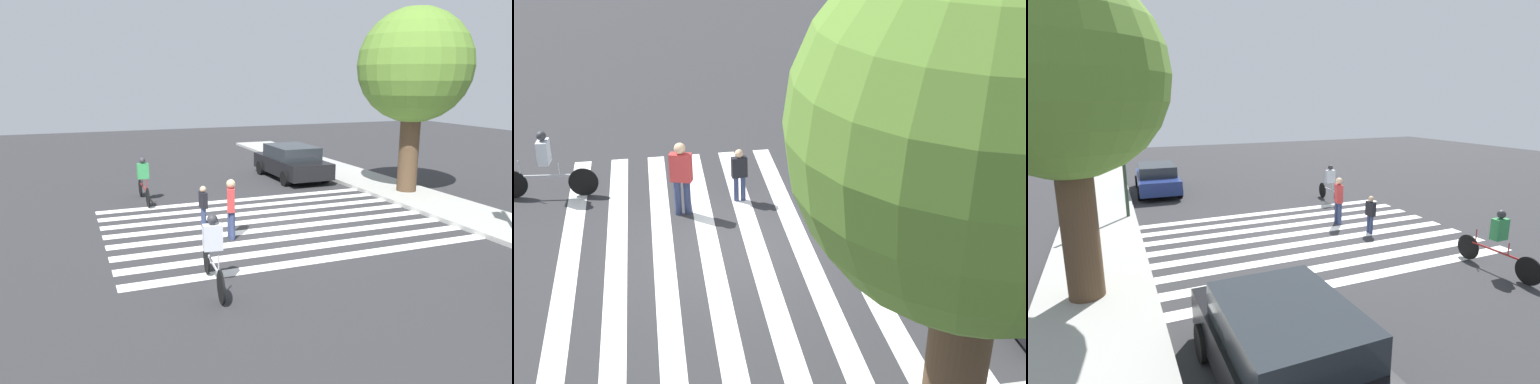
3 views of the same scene
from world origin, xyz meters
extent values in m
plane|color=#2D2D30|center=(0.00, 0.00, 0.00)|extent=(60.00, 60.00, 0.00)
cube|color=#9E9E99|center=(0.00, 6.25, 0.07)|extent=(36.00, 2.50, 0.14)
cube|color=white|center=(-3.27, 0.00, 0.00)|extent=(0.42, 10.00, 0.01)
cube|color=white|center=(-2.34, 0.00, 0.00)|extent=(0.42, 10.00, 0.01)
cube|color=white|center=(-1.40, 0.00, 0.00)|extent=(0.42, 10.00, 0.01)
cube|color=white|center=(-0.47, 0.00, 0.00)|extent=(0.42, 10.00, 0.01)
cube|color=white|center=(0.47, 0.00, 0.00)|extent=(0.42, 10.00, 0.01)
cube|color=white|center=(1.40, 0.00, 0.00)|extent=(0.42, 10.00, 0.01)
cube|color=white|center=(2.34, 0.00, 0.00)|extent=(0.42, 10.00, 0.01)
cube|color=white|center=(3.27, 0.00, 0.00)|extent=(0.42, 10.00, 0.01)
cylinder|color=#283828|center=(4.48, 5.27, 2.31)|extent=(0.12, 0.12, 4.62)
cube|color=black|center=(4.48, 5.06, 4.00)|extent=(0.32, 0.26, 0.84)
cube|color=silver|center=(4.48, 5.06, 3.40)|extent=(0.60, 0.02, 0.16)
sphere|color=#590F0F|center=(4.48, 4.90, 4.23)|extent=(0.15, 0.15, 0.15)
sphere|color=#59470F|center=(4.48, 4.90, 4.00)|extent=(0.15, 0.15, 0.15)
sphere|color=red|center=(4.48, 4.90, 3.77)|extent=(0.15, 0.15, 0.15)
cylinder|color=#4C3826|center=(-1.88, 6.42, 1.64)|extent=(0.74, 0.74, 3.28)
sphere|color=#567F2D|center=(-1.88, 6.42, 4.84)|extent=(4.17, 4.17, 4.17)
cylinder|color=navy|center=(0.79, -1.63, 0.40)|extent=(0.15, 0.15, 0.81)
cylinder|color=navy|center=(1.00, -1.63, 0.40)|extent=(0.15, 0.15, 0.81)
cube|color=#B73333|center=(0.89, -1.63, 1.12)|extent=(0.51, 0.35, 0.64)
sphere|color=tan|center=(0.89, -1.63, 1.57)|extent=(0.25, 0.25, 0.25)
cylinder|color=navy|center=(-0.52, -2.06, 0.30)|extent=(0.11, 0.11, 0.61)
cylinder|color=navy|center=(-0.36, -2.06, 0.30)|extent=(0.11, 0.11, 0.61)
cube|color=black|center=(-0.44, -2.06, 0.85)|extent=(0.37, 0.19, 0.48)
sphere|color=tan|center=(-0.44, -2.06, 1.18)|extent=(0.19, 0.19, 0.19)
cylinder|color=black|center=(-3.41, -3.24, 0.35)|extent=(0.69, 0.04, 0.69)
cylinder|color=black|center=(-5.20, -3.23, 0.35)|extent=(0.69, 0.04, 0.69)
cube|color=maroon|center=(-4.30, -3.23, 0.54)|extent=(1.52, 0.04, 0.04)
cylinder|color=maroon|center=(-4.62, -3.23, 0.70)|extent=(0.03, 0.03, 0.32)
cylinder|color=maroon|center=(-3.63, -3.24, 0.74)|extent=(0.03, 0.03, 0.40)
cube|color=#338C4C|center=(-4.30, -3.23, 1.13)|extent=(0.24, 0.40, 0.55)
sphere|color=#333338|center=(-4.30, -3.23, 1.53)|extent=(0.22, 0.22, 0.22)
cylinder|color=black|center=(4.72, -3.12, 0.34)|extent=(0.69, 0.11, 0.69)
cylinder|color=black|center=(3.11, -2.97, 0.34)|extent=(0.69, 0.11, 0.69)
cube|color=#B2B2B7|center=(3.92, -3.05, 0.53)|extent=(1.37, 0.17, 0.04)
cylinder|color=#B2B2B7|center=(3.64, -3.02, 0.69)|extent=(0.03, 0.03, 0.32)
cylinder|color=#B2B2B7|center=(4.52, -3.11, 0.73)|extent=(0.03, 0.03, 0.40)
cube|color=silver|center=(3.92, -3.05, 1.13)|extent=(0.28, 0.42, 0.55)
sphere|color=#333338|center=(3.92, -3.05, 1.52)|extent=(0.22, 0.22, 0.22)
cube|color=black|center=(-6.28, 3.59, 0.60)|extent=(4.41, 1.93, 0.67)
cube|color=#23282D|center=(-6.28, 3.59, 1.20)|extent=(2.43, 1.77, 0.54)
cylinder|color=black|center=(-4.92, 4.53, 0.32)|extent=(0.64, 0.20, 0.64)
cylinder|color=black|center=(-4.91, 2.65, 0.32)|extent=(0.64, 0.20, 0.64)
cube|color=navy|center=(8.91, 3.70, 0.57)|extent=(4.66, 1.96, 0.62)
cube|color=#23282D|center=(8.91, 3.70, 1.13)|extent=(2.59, 1.75, 0.49)
cylinder|color=black|center=(10.37, 4.53, 0.32)|extent=(0.65, 0.22, 0.64)
cylinder|color=black|center=(10.30, 2.76, 0.32)|extent=(0.65, 0.22, 0.64)
cylinder|color=black|center=(7.52, 4.63, 0.32)|extent=(0.65, 0.22, 0.64)
cylinder|color=black|center=(7.45, 2.86, 0.32)|extent=(0.65, 0.22, 0.64)
camera|label=1|loc=(13.56, -5.81, 4.40)|focal=35.00mm
camera|label=2|loc=(1.45, 12.60, 7.36)|focal=50.00mm
camera|label=3|loc=(-10.97, 5.70, 4.28)|focal=28.00mm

